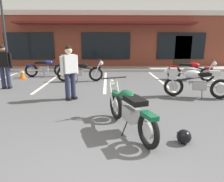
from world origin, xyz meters
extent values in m
plane|color=#515154|center=(0.00, 3.53, 0.00)|extent=(80.00, 80.00, 0.00)
cube|color=#A8A59E|center=(0.00, 10.87, 0.07)|extent=(22.00, 1.80, 0.14)
cube|color=brown|center=(0.00, 14.59, 1.82)|extent=(18.52, 6.03, 3.65)
cube|color=beige|center=(0.00, 11.55, 3.50)|extent=(18.52, 0.06, 0.30)
cube|color=black|center=(-4.94, 11.54, 1.45)|extent=(3.16, 0.06, 1.70)
cube|color=black|center=(0.00, 11.54, 1.45)|extent=(3.16, 0.06, 1.70)
cube|color=black|center=(4.94, 11.54, 1.45)|extent=(3.16, 0.06, 1.70)
cube|color=#33281E|center=(5.09, 11.54, 1.05)|extent=(1.10, 0.06, 2.10)
cube|color=maroon|center=(0.00, 11.13, 2.85)|extent=(11.11, 0.90, 0.12)
cube|color=silver|center=(-2.53, 7.27, 0.00)|extent=(0.12, 4.80, 0.01)
cube|color=silver|center=(0.00, 7.27, 0.00)|extent=(0.12, 4.80, 0.01)
cube|color=silver|center=(2.53, 7.27, 0.00)|extent=(0.12, 4.80, 0.01)
cube|color=silver|center=(5.06, 7.27, 0.00)|extent=(0.12, 4.80, 0.01)
torus|color=black|center=(0.79, 1.26, 0.32)|extent=(0.31, 0.64, 0.64)
cylinder|color=#B7B7BC|center=(0.79, 1.26, 0.32)|extent=(0.15, 0.29, 0.29)
torus|color=black|center=(0.30, 2.61, 0.32)|extent=(0.31, 0.64, 0.64)
cylinder|color=#B7B7BC|center=(0.30, 2.61, 0.32)|extent=(0.15, 0.29, 0.29)
cylinder|color=silver|center=(0.19, 2.68, 0.64)|extent=(0.15, 0.32, 0.66)
cylinder|color=silver|center=(0.35, 2.74, 0.64)|extent=(0.15, 0.32, 0.66)
cylinder|color=black|center=(0.24, 2.78, 0.96)|extent=(0.63, 0.25, 0.03)
sphere|color=silver|center=(0.22, 2.86, 0.82)|extent=(0.22, 0.22, 0.17)
cube|color=#0F4C2D|center=(0.29, 2.65, 0.62)|extent=(0.25, 0.39, 0.06)
cube|color=#9E9EA3|center=(0.58, 1.86, 0.40)|extent=(0.36, 0.46, 0.28)
cylinder|color=silver|center=(0.83, 1.56, 0.36)|extent=(0.25, 0.54, 0.07)
cylinder|color=black|center=(0.51, 2.05, 0.64)|extent=(0.38, 0.91, 0.26)
ellipsoid|color=#0F4C2D|center=(0.50, 2.07, 0.72)|extent=(0.41, 0.54, 0.22)
cube|color=black|center=(0.62, 1.73, 0.72)|extent=(0.44, 0.58, 0.10)
cube|color=#0F4C2D|center=(0.80, 1.24, 0.60)|extent=(0.27, 0.39, 0.08)
cylinder|color=black|center=(0.43, 1.73, 0.14)|extent=(0.13, 0.07, 0.29)
torus|color=black|center=(3.28, 7.59, 0.32)|extent=(0.62, 0.36, 0.64)
cylinder|color=#B7B7BC|center=(3.28, 7.59, 0.32)|extent=(0.29, 0.17, 0.29)
torus|color=black|center=(4.59, 6.99, 0.32)|extent=(0.62, 0.36, 0.64)
cylinder|color=#B7B7BC|center=(4.59, 6.99, 0.32)|extent=(0.29, 0.17, 0.29)
cylinder|color=silver|center=(4.72, 7.03, 0.64)|extent=(0.31, 0.18, 0.66)
cylinder|color=silver|center=(4.64, 6.86, 0.64)|extent=(0.31, 0.18, 0.66)
cylinder|color=black|center=(4.75, 6.91, 0.96)|extent=(0.30, 0.61, 0.03)
sphere|color=silver|center=(4.83, 6.88, 0.82)|extent=(0.23, 0.23, 0.17)
cube|color=#B70F14|center=(4.63, 6.97, 0.62)|extent=(0.39, 0.28, 0.06)
cube|color=#9E9EA3|center=(3.86, 7.32, 0.40)|extent=(0.46, 0.38, 0.28)
cylinder|color=silver|center=(3.47, 7.35, 0.36)|extent=(0.53, 0.29, 0.07)
cylinder|color=black|center=(4.04, 7.24, 0.64)|extent=(0.88, 0.45, 0.26)
ellipsoid|color=#B70F14|center=(4.06, 7.23, 0.72)|extent=(0.54, 0.44, 0.22)
cube|color=black|center=(3.73, 7.38, 0.72)|extent=(0.59, 0.47, 0.10)
cube|color=#B70F14|center=(3.26, 7.59, 0.60)|extent=(0.39, 0.30, 0.08)
cylinder|color=black|center=(3.87, 7.51, 0.14)|extent=(0.08, 0.13, 0.29)
torus|color=black|center=(-3.77, 8.37, 0.32)|extent=(0.65, 0.14, 0.64)
cylinder|color=#B7B7BC|center=(-3.77, 8.37, 0.32)|extent=(0.29, 0.08, 0.29)
torus|color=black|center=(-2.33, 8.47, 0.32)|extent=(0.65, 0.14, 0.64)
cylinder|color=#B7B7BC|center=(-2.33, 8.47, 0.32)|extent=(0.29, 0.08, 0.29)
cylinder|color=silver|center=(-2.24, 8.57, 0.64)|extent=(0.33, 0.07, 0.66)
cylinder|color=silver|center=(-2.23, 8.39, 0.64)|extent=(0.33, 0.07, 0.66)
cylinder|color=black|center=(-2.15, 8.48, 0.96)|extent=(0.08, 0.66, 0.03)
sphere|color=silver|center=(-2.07, 8.49, 0.82)|extent=(0.18, 0.18, 0.17)
cube|color=navy|center=(-2.29, 8.47, 0.62)|extent=(0.37, 0.16, 0.06)
cube|color=#9E9EA3|center=(-3.13, 8.42, 0.40)|extent=(0.42, 0.27, 0.28)
cylinder|color=silver|center=(-3.49, 8.25, 0.36)|extent=(0.55, 0.11, 0.07)
cylinder|color=black|center=(-2.93, 8.43, 0.64)|extent=(0.94, 0.12, 0.26)
ellipsoid|color=navy|center=(-2.91, 8.43, 0.72)|extent=(0.50, 0.29, 0.22)
cube|color=black|center=(-3.27, 8.41, 0.72)|extent=(0.54, 0.31, 0.10)
cube|color=navy|center=(-3.79, 8.37, 0.60)|extent=(0.37, 0.18, 0.08)
cylinder|color=black|center=(-3.21, 8.59, 0.14)|extent=(0.03, 0.14, 0.29)
torus|color=black|center=(3.69, 4.23, 0.32)|extent=(0.64, 0.26, 0.64)
cylinder|color=#B7B7BC|center=(3.69, 4.23, 0.32)|extent=(0.29, 0.13, 0.29)
torus|color=black|center=(2.30, 4.60, 0.32)|extent=(0.64, 0.26, 0.64)
cylinder|color=#B7B7BC|center=(2.30, 4.60, 0.32)|extent=(0.29, 0.13, 0.29)
cylinder|color=silver|center=(2.18, 4.53, 0.64)|extent=(0.33, 0.13, 0.66)
cylinder|color=silver|center=(2.23, 4.71, 0.64)|extent=(0.33, 0.13, 0.66)
cylinder|color=black|center=(2.13, 4.64, 0.96)|extent=(0.20, 0.65, 0.03)
sphere|color=silver|center=(2.05, 4.66, 0.82)|extent=(0.21, 0.21, 0.17)
cube|color=silver|center=(2.26, 4.61, 0.62)|extent=(0.38, 0.23, 0.06)
cube|color=#9E9EA3|center=(3.08, 4.39, 0.40)|extent=(0.45, 0.33, 0.28)
cylinder|color=silver|center=(3.47, 4.43, 0.36)|extent=(0.55, 0.21, 0.07)
cylinder|color=black|center=(2.88, 4.44, 0.64)|extent=(0.93, 0.30, 0.26)
ellipsoid|color=silver|center=(2.84, 4.45, 0.76)|extent=(0.58, 0.42, 0.26)
cube|color=silver|center=(2.25, 4.61, 0.76)|extent=(0.30, 0.33, 0.36)
cube|color=black|center=(3.17, 4.36, 0.78)|extent=(0.45, 0.33, 0.10)
cube|color=silver|center=(3.46, 4.29, 0.82)|extent=(0.36, 0.28, 0.16)
cylinder|color=black|center=(3.10, 4.20, 0.14)|extent=(0.06, 0.14, 0.29)
torus|color=black|center=(-1.86, 7.13, 0.32)|extent=(0.64, 0.13, 0.64)
cylinder|color=#B7B7BC|center=(-1.86, 7.13, 0.32)|extent=(0.29, 0.07, 0.29)
torus|color=black|center=(-0.43, 7.19, 0.32)|extent=(0.64, 0.13, 0.64)
cylinder|color=#B7B7BC|center=(-0.43, 7.19, 0.32)|extent=(0.29, 0.07, 0.29)
cylinder|color=silver|center=(-0.33, 7.29, 0.64)|extent=(0.33, 0.06, 0.66)
cylinder|color=silver|center=(-0.32, 7.11, 0.64)|extent=(0.33, 0.06, 0.66)
cylinder|color=black|center=(-0.25, 7.20, 0.96)|extent=(0.06, 0.66, 0.03)
sphere|color=silver|center=(-0.17, 7.20, 0.82)|extent=(0.18, 0.18, 0.17)
cube|color=black|center=(-0.39, 7.19, 0.62)|extent=(0.37, 0.16, 0.06)
cube|color=#9E9EA3|center=(-1.23, 7.16, 0.40)|extent=(0.41, 0.26, 0.28)
cylinder|color=silver|center=(-1.59, 7.00, 0.36)|extent=(0.55, 0.09, 0.07)
cylinder|color=black|center=(-1.03, 7.17, 0.64)|extent=(0.94, 0.10, 0.26)
ellipsoid|color=black|center=(-1.01, 7.17, 0.72)|extent=(0.49, 0.28, 0.22)
cube|color=black|center=(-1.37, 7.15, 0.72)|extent=(0.53, 0.30, 0.10)
cube|color=black|center=(-1.88, 7.13, 0.60)|extent=(0.37, 0.18, 0.08)
cylinder|color=black|center=(-1.30, 7.33, 0.14)|extent=(0.03, 0.14, 0.29)
cube|color=black|center=(-3.90, 5.81, 0.04)|extent=(0.13, 0.25, 0.08)
cube|color=black|center=(-3.70, 5.84, 0.04)|extent=(0.13, 0.25, 0.08)
cylinder|color=#232842|center=(-3.90, 5.77, 0.46)|extent=(0.17, 0.17, 0.80)
cylinder|color=#232842|center=(-3.70, 5.80, 0.46)|extent=(0.17, 0.17, 0.80)
cube|color=black|center=(-3.80, 5.78, 1.12)|extent=(0.40, 0.26, 0.56)
cylinder|color=black|center=(-3.55, 5.82, 1.08)|extent=(0.11, 0.11, 0.58)
sphere|color=#A07556|center=(-3.80, 5.78, 1.52)|extent=(0.25, 0.25, 0.22)
sphere|color=black|center=(-3.79, 5.78, 1.57)|extent=(0.23, 0.23, 0.21)
cube|color=black|center=(-0.96, 4.33, 0.04)|extent=(0.23, 0.25, 0.08)
cube|color=black|center=(-1.12, 4.20, 0.04)|extent=(0.23, 0.25, 0.08)
cylinder|color=#232842|center=(-0.99, 4.36, 0.46)|extent=(0.21, 0.21, 0.80)
cylinder|color=#232842|center=(-1.14, 4.23, 0.46)|extent=(0.21, 0.21, 0.80)
cube|color=silver|center=(-1.07, 4.30, 1.12)|extent=(0.43, 0.41, 0.56)
cylinder|color=silver|center=(-0.87, 4.45, 1.08)|extent=(0.14, 0.14, 0.58)
cylinder|color=silver|center=(-1.26, 4.14, 1.08)|extent=(0.14, 0.14, 0.58)
sphere|color=beige|center=(-1.07, 4.30, 1.52)|extent=(0.31, 0.31, 0.22)
sphere|color=black|center=(-1.07, 4.30, 1.57)|extent=(0.30, 0.30, 0.21)
sphere|color=black|center=(1.48, 1.40, 0.13)|extent=(0.26, 0.26, 0.26)
cube|color=black|center=(1.48, 1.50, 0.12)|extent=(0.18, 0.03, 0.09)
cube|color=orange|center=(-4.03, 7.88, 0.01)|extent=(0.34, 0.34, 0.03)
cone|color=orange|center=(-4.03, 7.88, 0.28)|extent=(0.26, 0.26, 0.50)
cylinder|color=white|center=(-4.03, 7.88, 0.32)|extent=(0.19, 0.19, 0.06)
cylinder|color=#2D2D33|center=(-5.55, 9.77, 2.36)|extent=(0.12, 0.12, 4.72)
camera|label=1|loc=(0.11, -1.90, 1.82)|focal=32.33mm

